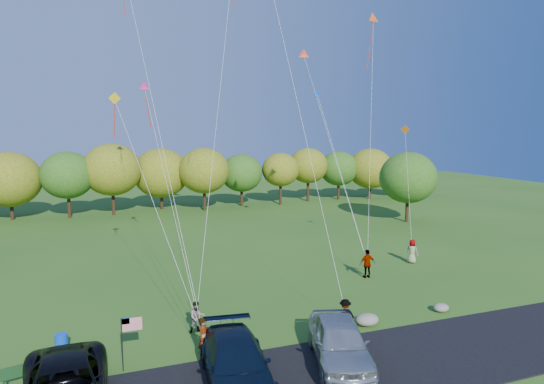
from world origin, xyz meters
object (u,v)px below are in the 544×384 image
Objects in this scene: flyer_e at (412,251)px; trash_barrel at (62,343)px; flyer_d at (367,264)px; flyer_b at (197,317)px; flyer_a at (204,339)px; minivan_silver at (340,342)px; minivan_navy at (237,364)px; flyer_c at (345,315)px; park_bench at (23,373)px.

flyer_e is 24.44m from trash_barrel.
flyer_b is at bearing 25.08° from flyer_d.
flyer_e is at bearing -20.58° from flyer_a.
minivan_silver is at bearing -45.94° from flyer_b.
minivan_navy is 3.79× the size of flyer_c.
park_bench is (-7.36, -2.45, -0.31)m from flyer_b.
park_bench is (-7.07, 0.38, -0.45)m from flyer_a.
park_bench reaches higher than trash_barrel.
flyer_a is 1.04× the size of flyer_e.
minivan_silver is 6.63× the size of trash_barrel.
flyer_a reaches higher than trash_barrel.
flyer_c is at bearing -14.89° from park_bench.
flyer_b is (0.30, 2.83, -0.14)m from flyer_a.
flyer_d is (5.57, 6.98, 0.16)m from flyer_c.
minivan_navy is 3.27× the size of flyer_a.
minivan_silver reaches higher than trash_barrel.
minivan_silver is at bearing -25.80° from trash_barrel.
flyer_d reaches higher than minivan_navy.
flyer_c is at bearing 56.08° from flyer_d.
trash_barrel is at bearing 147.23° from minivan_navy.
flyer_a is 0.96× the size of flyer_d.
minivan_silver is at bearing 10.08° from minivan_navy.
flyer_a reaches higher than flyer_e.
park_bench is at bearing -175.67° from minivan_silver.
flyer_e is at bearing -154.34° from flyer_d.
flyer_c is 0.83× the size of flyer_d.
flyer_e reaches higher than trash_barrel.
flyer_b is at bearing 35.61° from flyer_a.
minivan_silver is 17.23m from flyer_e.
flyer_a is at bearing -18.37° from park_bench.
minivan_navy reaches higher than flyer_e.
flyer_d is 2.30× the size of trash_barrel.
flyer_b is at bearing 150.38° from minivan_silver.
flyer_b is 18.63m from flyer_e.
flyer_a is at bearing 35.02° from flyer_d.
minivan_navy is 15.77m from flyer_d.
flyer_a is at bearing -26.06° from trash_barrel.
minivan_silver is at bearing 57.72° from flyer_d.
minivan_silver is at bearing -28.48° from park_bench.
park_bench is at bearing 73.58° from flyer_e.
flyer_e is 26.39m from park_bench.
park_bench is (-24.80, -8.99, -0.41)m from flyer_e.
minivan_silver is 12.66m from park_bench.
trash_barrel is (-18.55, -4.62, -0.54)m from flyer_d.
flyer_a reaches higher than flyer_c.
flyer_d reaches higher than park_bench.
minivan_silver is 2.88× the size of flyer_d.
flyer_c is at bearing -44.58° from flyer_a.
flyer_b is 0.99× the size of park_bench.
minivan_navy is 8.34m from park_bench.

